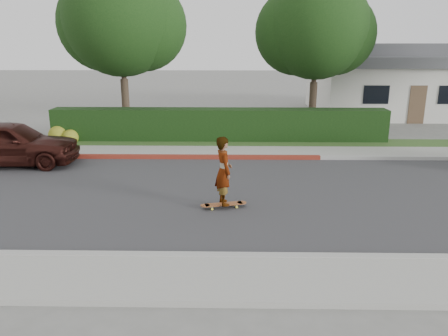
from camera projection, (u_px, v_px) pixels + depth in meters
The scene contains 16 objects.
ground at pixel (313, 195), 12.96m from camera, with size 120.00×120.00×0.00m, color slate.
road at pixel (313, 195), 12.96m from camera, with size 60.00×8.00×0.01m, color #2D2D30.
curb_near at pixel (348, 258), 9.00m from camera, with size 60.00×0.20×0.15m, color #9E9E99.
sidewalk_near at pixel (360, 282), 8.14m from camera, with size 60.00×1.60×0.12m, color gray.
curb_far at pixel (294, 157), 16.88m from camera, with size 60.00×0.20×0.15m, color #9E9E99.
curb_red_section at pixel (165, 157), 16.97m from camera, with size 12.00×0.21×0.15m, color maroon.
sidewalk_far at pixel (291, 152), 17.75m from camera, with size 60.00×1.60×0.12m, color gray.
planting_strip at pixel (286, 144), 19.29m from camera, with size 60.00×1.60×0.10m, color #2D4C1E.
hedge at pixel (219, 125), 19.73m from camera, with size 15.00×1.00×1.50m, color black.
flowering_shrub at pixel (62, 136), 19.52m from camera, with size 1.40×1.00×0.90m.
tree_left at pixel (121, 22), 19.98m from camera, with size 5.99×5.21×8.00m.
tree_center at pixel (316, 30), 20.40m from camera, with size 5.66×4.84×7.44m.
house at pixel (396, 80), 27.61m from camera, with size 10.60×8.60×4.30m.
skateboard at pixel (224, 204), 11.90m from camera, with size 1.30×0.54×0.12m.
skateboarder at pixel (224, 171), 11.63m from camera, with size 0.68×0.45×1.87m, color white.
car_maroon at pixel (9, 143), 15.90m from camera, with size 1.96×4.86×1.66m, color #331410.
Camera 1 is at (-2.42, -12.28, 4.36)m, focal length 35.00 mm.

